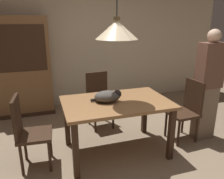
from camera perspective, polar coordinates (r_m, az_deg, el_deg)
ground at (r=2.90m, az=4.62°, el=-20.36°), size 10.00×10.00×0.00m
back_wall at (r=4.85m, az=-7.35°, el=13.47°), size 6.40×0.10×2.90m
dining_table at (r=2.97m, az=1.10°, el=-4.82°), size 1.40×0.90×0.75m
chair_far_back at (r=3.80m, az=-3.36°, el=-1.98°), size 0.44×0.44×0.93m
chair_right_side at (r=3.53m, az=18.68°, el=-4.46°), size 0.42×0.42×0.93m
chair_left_side at (r=2.90m, az=-20.85°, el=-9.60°), size 0.43×0.43×0.93m
cat_sleeping at (r=2.88m, az=-0.97°, el=-1.73°), size 0.39×0.27×0.16m
pendant_lamp at (r=2.75m, az=1.23°, el=15.13°), size 0.52×0.52×1.30m
hutch_bookcase at (r=4.52m, az=-22.42°, el=4.84°), size 1.12×0.45×1.85m
person_standing at (r=3.59m, az=23.32°, el=0.82°), size 0.36×0.22×1.66m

